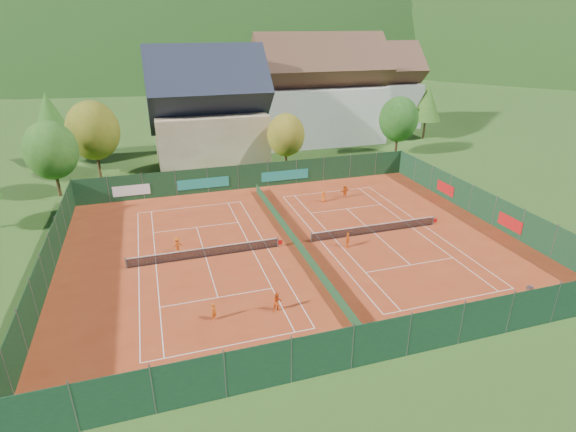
# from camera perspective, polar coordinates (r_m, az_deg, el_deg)

# --- Properties ---
(ground) EXTENTS (600.00, 600.00, 0.00)m
(ground) POSITION_cam_1_polar(r_m,az_deg,el_deg) (40.61, 0.85, -3.68)
(ground) COLOR #284C17
(ground) RESTS_ON ground
(clay_pad) EXTENTS (40.00, 32.00, 0.01)m
(clay_pad) POSITION_cam_1_polar(r_m,az_deg,el_deg) (40.60, 0.85, -3.65)
(clay_pad) COLOR #9C3416
(clay_pad) RESTS_ON ground
(court_markings_left) EXTENTS (11.03, 23.83, 0.00)m
(court_markings_left) POSITION_cam_1_polar(r_m,az_deg,el_deg) (39.11, -10.40, -5.18)
(court_markings_left) COLOR white
(court_markings_left) RESTS_ON ground
(court_markings_right) EXTENTS (11.03, 23.83, 0.00)m
(court_markings_right) POSITION_cam_1_polar(r_m,az_deg,el_deg) (43.53, 10.91, -2.15)
(court_markings_right) COLOR white
(court_markings_right) RESTS_ON ground
(tennis_net_left) EXTENTS (13.30, 0.10, 1.02)m
(tennis_net_left) POSITION_cam_1_polar(r_m,az_deg,el_deg) (38.89, -10.23, -4.51)
(tennis_net_left) COLOR #59595B
(tennis_net_left) RESTS_ON ground
(tennis_net_right) EXTENTS (13.30, 0.10, 1.02)m
(tennis_net_right) POSITION_cam_1_polar(r_m,az_deg,el_deg) (43.39, 11.14, -1.53)
(tennis_net_right) COLOR #59595B
(tennis_net_right) RESTS_ON ground
(court_divider) EXTENTS (0.03, 28.80, 1.00)m
(court_divider) POSITION_cam_1_polar(r_m,az_deg,el_deg) (40.38, 0.85, -3.03)
(court_divider) COLOR #163D20
(court_divider) RESTS_ON ground
(fence_north) EXTENTS (40.00, 0.10, 3.00)m
(fence_north) POSITION_cam_1_polar(r_m,az_deg,el_deg) (54.23, -4.91, 5.01)
(fence_north) COLOR #13351B
(fence_north) RESTS_ON ground
(fence_south) EXTENTS (40.00, 0.04, 3.00)m
(fence_south) POSITION_cam_1_polar(r_m,az_deg,el_deg) (27.43, 11.76, -15.33)
(fence_south) COLOR #13341F
(fence_south) RESTS_ON ground
(fence_west) EXTENTS (0.04, 32.00, 3.00)m
(fence_west) POSITION_cam_1_polar(r_m,az_deg,el_deg) (39.23, -28.23, -5.24)
(fence_west) COLOR #123217
(fence_west) RESTS_ON ground
(fence_east) EXTENTS (0.09, 32.00, 3.00)m
(fence_east) POSITION_cam_1_polar(r_m,az_deg,el_deg) (49.56, 23.38, 1.34)
(fence_east) COLOR #13341C
(fence_east) RESTS_ON ground
(chalet) EXTENTS (16.20, 12.00, 16.00)m
(chalet) POSITION_cam_1_polar(r_m,az_deg,el_deg) (65.95, -10.07, 12.67)
(chalet) COLOR beige
(chalet) RESTS_ON ground
(hotel_block_a) EXTENTS (21.60, 11.00, 17.25)m
(hotel_block_a) POSITION_cam_1_polar(r_m,az_deg,el_deg) (76.30, 3.95, 14.94)
(hotel_block_a) COLOR silver
(hotel_block_a) RESTS_ON ground
(hotel_block_b) EXTENTS (17.28, 10.00, 15.50)m
(hotel_block_b) POSITION_cam_1_polar(r_m,az_deg,el_deg) (89.40, 10.73, 15.34)
(hotel_block_b) COLOR silver
(hotel_block_b) RESTS_ON ground
(tree_west_front) EXTENTS (5.72, 5.72, 8.69)m
(tree_west_front) POSITION_cam_1_polar(r_m,az_deg,el_deg) (56.88, -27.88, 7.38)
(tree_west_front) COLOR #412C17
(tree_west_front) RESTS_ON ground
(tree_west_mid) EXTENTS (6.44, 6.44, 9.78)m
(tree_west_mid) POSITION_cam_1_polar(r_m,az_deg,el_deg) (61.95, -23.53, 9.91)
(tree_west_mid) COLOR #4A321A
(tree_west_mid) RESTS_ON ground
(tree_west_back) EXTENTS (5.60, 5.60, 10.00)m
(tree_west_back) POSITION_cam_1_polar(r_m,az_deg,el_deg) (70.47, -28.02, 11.12)
(tree_west_back) COLOR #472F19
(tree_west_back) RESTS_ON ground
(tree_center) EXTENTS (5.01, 5.01, 7.60)m
(tree_center) POSITION_cam_1_polar(r_m,az_deg,el_deg) (60.54, -0.25, 10.23)
(tree_center) COLOR #412E17
(tree_center) RESTS_ON ground
(tree_east_front) EXTENTS (5.72, 5.72, 8.69)m
(tree_east_front) POSITION_cam_1_polar(r_m,az_deg,el_deg) (69.48, 13.88, 11.85)
(tree_east_front) COLOR #432818
(tree_east_front) RESTS_ON ground
(tree_east_mid) EXTENTS (5.04, 5.04, 9.00)m
(tree_east_mid) POSITION_cam_1_polar(r_m,az_deg,el_deg) (81.34, 17.26, 13.57)
(tree_east_mid) COLOR #402917
(tree_east_mid) RESTS_ON ground
(tree_east_back) EXTENTS (7.15, 7.15, 10.86)m
(tree_east_back) POSITION_cam_1_polar(r_m,az_deg,el_deg) (84.04, 9.52, 15.02)
(tree_east_back) COLOR #412E17
(tree_east_back) RESTS_ON ground
(mountain_backdrop) EXTENTS (820.00, 530.00, 242.00)m
(mountain_backdrop) POSITION_cam_1_polar(r_m,az_deg,el_deg) (276.94, -8.91, 10.93)
(mountain_backdrop) COLOR black
(mountain_backdrop) RESTS_ON ground
(ball_hopper) EXTENTS (0.34, 0.34, 0.80)m
(ball_hopper) POSITION_cam_1_polar(r_m,az_deg,el_deg) (37.69, 28.37, -8.08)
(ball_hopper) COLOR slate
(ball_hopper) RESTS_ON ground
(loose_ball_0) EXTENTS (0.07, 0.07, 0.07)m
(loose_ball_0) POSITION_cam_1_polar(r_m,az_deg,el_deg) (31.96, -8.84, -12.12)
(loose_ball_0) COLOR #CCD833
(loose_ball_0) RESTS_ON ground
(loose_ball_1) EXTENTS (0.07, 0.07, 0.07)m
(loose_ball_1) POSITION_cam_1_polar(r_m,az_deg,el_deg) (32.35, 13.27, -12.03)
(loose_ball_1) COLOR #CCD833
(loose_ball_1) RESTS_ON ground
(player_left_near) EXTENTS (0.56, 0.55, 1.30)m
(player_left_near) POSITION_cam_1_polar(r_m,az_deg,el_deg) (31.08, -9.39, -11.91)
(player_left_near) COLOR #DD5F13
(player_left_near) RESTS_ON ground
(player_left_mid) EXTENTS (0.79, 0.66, 1.49)m
(player_left_mid) POSITION_cam_1_polar(r_m,az_deg,el_deg) (31.45, -1.36, -10.88)
(player_left_mid) COLOR #D04612
(player_left_mid) RESTS_ON ground
(player_left_far) EXTENTS (1.11, 0.77, 1.58)m
(player_left_far) POSITION_cam_1_polar(r_m,az_deg,el_deg) (39.92, -13.88, -3.62)
(player_left_far) COLOR #D34F12
(player_left_far) RESTS_ON ground
(player_right_near) EXTENTS (0.81, 0.86, 1.42)m
(player_right_near) POSITION_cam_1_polar(r_m,az_deg,el_deg) (40.21, 7.58, -3.03)
(player_right_near) COLOR orange
(player_right_near) RESTS_ON ground
(player_right_far_a) EXTENTS (0.63, 0.43, 1.23)m
(player_right_far_a) POSITION_cam_1_polar(r_m,az_deg,el_deg) (50.22, 4.51, 2.48)
(player_right_far_a) COLOR #E45C14
(player_right_far_a) RESTS_ON ground
(player_right_far_b) EXTENTS (1.40, 0.65, 1.45)m
(player_right_far_b) POSITION_cam_1_polar(r_m,az_deg,el_deg) (51.73, 7.23, 3.12)
(player_right_far_b) COLOR #D75813
(player_right_far_b) RESTS_ON ground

